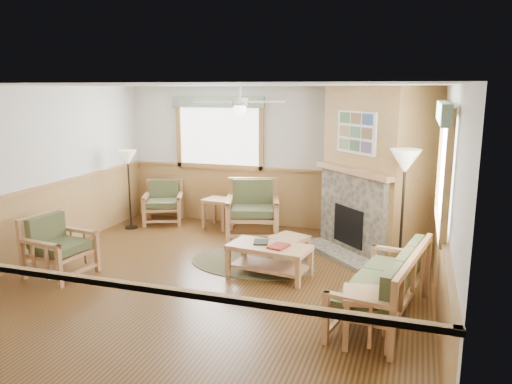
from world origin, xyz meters
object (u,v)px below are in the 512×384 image
(armchair_back_left, at_px, (163,202))
(armchair_left, at_px, (60,246))
(end_table_chairs, at_px, (219,213))
(footstool, at_px, (289,250))
(armchair_back_right, at_px, (253,210))
(sofa, at_px, (382,284))
(floor_lamp_left, at_px, (129,190))
(floor_lamp_right, at_px, (402,214))
(coffee_table, at_px, (269,261))
(end_table_sofa, at_px, (367,318))

(armchair_back_left, height_order, armchair_left, armchair_left)
(armchair_left, distance_m, end_table_chairs, 3.30)
(footstool, bearing_deg, armchair_back_right, 130.45)
(sofa, bearing_deg, floor_lamp_left, -105.82)
(footstool, bearing_deg, floor_lamp_right, -2.38)
(sofa, distance_m, footstool, 2.12)
(armchair_back_right, bearing_deg, armchair_left, -144.75)
(armchair_back_left, xyz_separation_m, floor_lamp_right, (4.64, -1.61, 0.51))
(armchair_left, xyz_separation_m, end_table_chairs, (1.20, 3.07, -0.15))
(sofa, xyz_separation_m, floor_lamp_left, (-4.90, 2.47, 0.34))
(armchair_left, relative_size, coffee_table, 0.75)
(footstool, bearing_deg, armchair_left, -153.32)
(sofa, distance_m, floor_lamp_right, 1.52)
(end_table_chairs, bearing_deg, floor_lamp_right, -25.21)
(armchair_back_right, bearing_deg, footstool, -66.86)
(armchair_back_right, distance_m, floor_lamp_left, 2.45)
(end_table_sofa, height_order, footstool, end_table_sofa)
(armchair_back_left, relative_size, floor_lamp_right, 0.45)
(coffee_table, height_order, end_table_chairs, end_table_chairs)
(armchair_back_left, relative_size, end_table_chairs, 1.46)
(end_table_sofa, bearing_deg, armchair_back_right, 125.75)
(armchair_left, bearing_deg, end_table_sofa, -90.40)
(footstool, relative_size, floor_lamp_right, 0.27)
(end_table_chairs, distance_m, floor_lamp_right, 3.87)
(armchair_back_right, relative_size, end_table_chairs, 1.79)
(sofa, bearing_deg, coffee_table, -107.39)
(end_table_chairs, height_order, floor_lamp_right, floor_lamp_right)
(end_table_chairs, height_order, floor_lamp_left, floor_lamp_left)
(sofa, height_order, armchair_left, armchair_left)
(end_table_sofa, distance_m, footstool, 2.56)
(armchair_back_right, distance_m, floor_lamp_right, 2.91)
(floor_lamp_right, bearing_deg, coffee_table, -162.95)
(coffee_table, bearing_deg, end_table_chairs, 135.58)
(sofa, xyz_separation_m, armchair_back_left, (-4.49, 3.03, -0.01))
(armchair_left, xyz_separation_m, coffee_table, (2.87, 0.90, -0.20))
(armchair_left, height_order, end_table_sofa, armchair_left)
(armchair_back_left, relative_size, coffee_table, 0.72)
(sofa, height_order, floor_lamp_left, floor_lamp_left)
(armchair_back_right, bearing_deg, armchair_back_left, 151.65)
(coffee_table, bearing_deg, armchair_left, -154.70)
(end_table_chairs, xyz_separation_m, floor_lamp_right, (3.45, -1.62, 0.64))
(floor_lamp_right, bearing_deg, armchair_left, -162.76)
(end_table_chairs, distance_m, footstool, 2.39)
(armchair_left, xyz_separation_m, floor_lamp_right, (4.65, 1.44, 0.49))
(sofa, height_order, footstool, sofa)
(floor_lamp_left, bearing_deg, floor_lamp_right, -11.70)
(end_table_sofa, bearing_deg, armchair_left, 171.77)
(footstool, bearing_deg, end_table_chairs, 139.27)
(armchair_back_left, height_order, floor_lamp_left, floor_lamp_left)
(floor_lamp_right, bearing_deg, end_table_sofa, -96.82)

